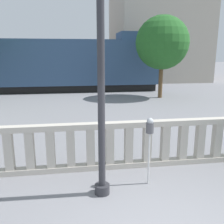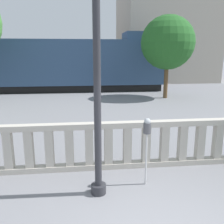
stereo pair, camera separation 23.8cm
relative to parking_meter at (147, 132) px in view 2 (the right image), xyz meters
The scene contains 6 objects.
balustrade 1.13m from the parking_meter, 106.07° to the left, with size 17.18×0.24×1.21m.
parking_meter is the anchor object (origin of this frame).
train_near 16.08m from the parking_meter, 111.98° to the left, with size 22.28×2.81×4.48m.
train_far 23.76m from the parking_meter, 92.75° to the left, with size 28.31×2.84×4.04m.
building_block 25.05m from the parking_meter, 71.76° to the left, with size 9.21×9.98×12.87m.
tree_left 11.80m from the parking_meter, 69.47° to the left, with size 3.40×3.40×5.25m.
Camera 2 is at (-1.08, -2.83, 2.87)m, focal length 40.00 mm.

